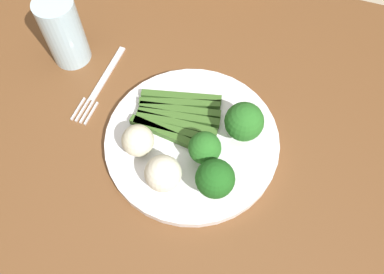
# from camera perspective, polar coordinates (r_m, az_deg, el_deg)

# --- Properties ---
(ground_plane) EXTENTS (6.00, 6.00, 0.02)m
(ground_plane) POSITION_cam_1_polar(r_m,az_deg,el_deg) (1.35, -3.04, -15.50)
(ground_plane) COLOR #B7A88E
(dining_table) EXTENTS (1.24, 0.82, 0.76)m
(dining_table) POSITION_cam_1_polar(r_m,az_deg,el_deg) (0.73, -5.41, -4.11)
(dining_table) COLOR brown
(dining_table) RESTS_ON ground_plane
(chair) EXTENTS (0.41, 0.41, 0.87)m
(chair) POSITION_cam_1_polar(r_m,az_deg,el_deg) (1.16, 1.07, 18.08)
(chair) COLOR olive
(chair) RESTS_ON ground_plane
(plate) EXTENTS (0.27, 0.27, 0.01)m
(plate) POSITION_cam_1_polar(r_m,az_deg,el_deg) (0.61, -0.00, -0.56)
(plate) COLOR white
(plate) RESTS_ON dining_table
(asparagus_bundle) EXTENTS (0.14, 0.11, 0.01)m
(asparagus_bundle) POSITION_cam_1_polar(r_m,az_deg,el_deg) (0.62, -2.20, 2.92)
(asparagus_bundle) COLOR #3D6626
(asparagus_bundle) RESTS_ON plate
(broccoli_front_left) EXTENTS (0.05, 0.05, 0.07)m
(broccoli_front_left) POSITION_cam_1_polar(r_m,az_deg,el_deg) (0.53, 3.35, -6.07)
(broccoli_front_left) COLOR #4C7F2B
(broccoli_front_left) RESTS_ON plate
(broccoli_left) EXTENTS (0.06, 0.06, 0.07)m
(broccoli_left) POSITION_cam_1_polar(r_m,az_deg,el_deg) (0.58, 7.52, 2.15)
(broccoli_left) COLOR #568E33
(broccoli_left) RESTS_ON plate
(broccoli_outer_edge) EXTENTS (0.05, 0.05, 0.06)m
(broccoli_outer_edge) POSITION_cam_1_polar(r_m,az_deg,el_deg) (0.56, 1.85, -1.64)
(broccoli_outer_edge) COLOR #568E33
(broccoli_outer_edge) RESTS_ON plate
(cauliflower_right) EXTENTS (0.05, 0.05, 0.05)m
(cauliflower_right) POSITION_cam_1_polar(r_m,az_deg,el_deg) (0.58, -7.84, -0.50)
(cauliflower_right) COLOR beige
(cauliflower_right) RESTS_ON plate
(cauliflower_near_fork) EXTENTS (0.05, 0.05, 0.05)m
(cauliflower_near_fork) POSITION_cam_1_polar(r_m,az_deg,el_deg) (0.55, -4.20, -5.26)
(cauliflower_near_fork) COLOR silver
(cauliflower_near_fork) RESTS_ON plate
(fork) EXTENTS (0.03, 0.17, 0.00)m
(fork) POSITION_cam_1_polar(r_m,az_deg,el_deg) (0.69, -13.04, 7.41)
(fork) COLOR silver
(fork) RESTS_ON dining_table
(water_glass) EXTENTS (0.06, 0.06, 0.12)m
(water_glass) POSITION_cam_1_polar(r_m,az_deg,el_deg) (0.70, -18.07, 14.25)
(water_glass) COLOR silver
(water_glass) RESTS_ON dining_table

